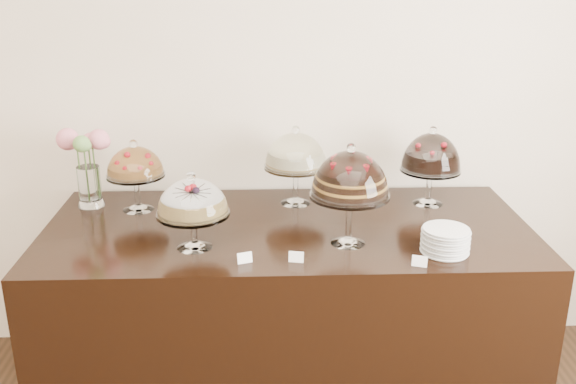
{
  "coord_description": "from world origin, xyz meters",
  "views": [
    {
      "loc": [
        0.15,
        -0.25,
        2.03
      ],
      "look_at": [
        0.25,
        2.4,
        1.08
      ],
      "focal_mm": 40.0,
      "sensor_mm": 36.0,
      "label": 1
    }
  ],
  "objects_px": {
    "cake_stand_sugar_sponge": "(192,201)",
    "cake_stand_cheesecake": "(296,154)",
    "display_counter": "(288,312)",
    "cake_stand_dark_choco": "(431,156)",
    "cake_stand_fruit_tart": "(135,165)",
    "cake_stand_choco_layer": "(350,178)",
    "plate_stack": "(445,240)",
    "flower_vase": "(86,160)"
  },
  "relations": [
    {
      "from": "flower_vase",
      "to": "plate_stack",
      "type": "bearing_deg",
      "value": -20.81
    },
    {
      "from": "cake_stand_sugar_sponge",
      "to": "flower_vase",
      "type": "relative_size",
      "value": 0.86
    },
    {
      "from": "cake_stand_fruit_tart",
      "to": "cake_stand_choco_layer",
      "type": "bearing_deg",
      "value": -24.1
    },
    {
      "from": "cake_stand_dark_choco",
      "to": "cake_stand_fruit_tart",
      "type": "bearing_deg",
      "value": -178.8
    },
    {
      "from": "cake_stand_dark_choco",
      "to": "display_counter",
      "type": "bearing_deg",
      "value": -159.83
    },
    {
      "from": "cake_stand_dark_choco",
      "to": "cake_stand_sugar_sponge",
      "type": "bearing_deg",
      "value": -156.54
    },
    {
      "from": "cake_stand_choco_layer",
      "to": "flower_vase",
      "type": "distance_m",
      "value": 1.31
    },
    {
      "from": "cake_stand_choco_layer",
      "to": "cake_stand_fruit_tart",
      "type": "height_order",
      "value": "cake_stand_choco_layer"
    },
    {
      "from": "cake_stand_choco_layer",
      "to": "plate_stack",
      "type": "bearing_deg",
      "value": -15.73
    },
    {
      "from": "display_counter",
      "to": "flower_vase",
      "type": "relative_size",
      "value": 5.63
    },
    {
      "from": "cake_stand_sugar_sponge",
      "to": "cake_stand_dark_choco",
      "type": "height_order",
      "value": "cake_stand_dark_choco"
    },
    {
      "from": "cake_stand_cheesecake",
      "to": "plate_stack",
      "type": "distance_m",
      "value": 0.86
    },
    {
      "from": "cake_stand_fruit_tart",
      "to": "plate_stack",
      "type": "relative_size",
      "value": 1.8
    },
    {
      "from": "display_counter",
      "to": "cake_stand_cheesecake",
      "type": "distance_m",
      "value": 0.76
    },
    {
      "from": "cake_stand_sugar_sponge",
      "to": "plate_stack",
      "type": "height_order",
      "value": "cake_stand_sugar_sponge"
    },
    {
      "from": "display_counter",
      "to": "cake_stand_choco_layer",
      "type": "xyz_separation_m",
      "value": [
        0.25,
        -0.2,
        0.74
      ]
    },
    {
      "from": "cake_stand_sugar_sponge",
      "to": "flower_vase",
      "type": "xyz_separation_m",
      "value": [
        -0.56,
        0.52,
        0.02
      ]
    },
    {
      "from": "display_counter",
      "to": "cake_stand_dark_choco",
      "type": "xyz_separation_m",
      "value": [
        0.71,
        0.26,
        0.7
      ]
    },
    {
      "from": "display_counter",
      "to": "flower_vase",
      "type": "xyz_separation_m",
      "value": [
        -0.96,
        0.3,
        0.68
      ]
    },
    {
      "from": "cake_stand_sugar_sponge",
      "to": "cake_stand_cheesecake",
      "type": "relative_size",
      "value": 0.85
    },
    {
      "from": "cake_stand_cheesecake",
      "to": "plate_stack",
      "type": "bearing_deg",
      "value": -45.78
    },
    {
      "from": "cake_stand_fruit_tart",
      "to": "flower_vase",
      "type": "bearing_deg",
      "value": 164.83
    },
    {
      "from": "cake_stand_cheesecake",
      "to": "cake_stand_fruit_tart",
      "type": "bearing_deg",
      "value": -175.4
    },
    {
      "from": "display_counter",
      "to": "cake_stand_sugar_sponge",
      "type": "xyz_separation_m",
      "value": [
        -0.4,
        -0.22,
        0.66
      ]
    },
    {
      "from": "cake_stand_choco_layer",
      "to": "cake_stand_fruit_tart",
      "type": "xyz_separation_m",
      "value": [
        -0.97,
        0.43,
        -0.07
      ]
    },
    {
      "from": "cake_stand_cheesecake",
      "to": "flower_vase",
      "type": "xyz_separation_m",
      "value": [
        -1.01,
        0.01,
        -0.02
      ]
    },
    {
      "from": "plate_stack",
      "to": "flower_vase",
      "type": "bearing_deg",
      "value": 159.19
    },
    {
      "from": "cake_stand_fruit_tart",
      "to": "plate_stack",
      "type": "bearing_deg",
      "value": -21.8
    },
    {
      "from": "cake_stand_sugar_sponge",
      "to": "cake_stand_fruit_tart",
      "type": "height_order",
      "value": "cake_stand_fruit_tart"
    },
    {
      "from": "display_counter",
      "to": "cake_stand_fruit_tart",
      "type": "xyz_separation_m",
      "value": [
        -0.72,
        0.23,
        0.67
      ]
    },
    {
      "from": "cake_stand_sugar_sponge",
      "to": "plate_stack",
      "type": "bearing_deg",
      "value": -5.0
    },
    {
      "from": "display_counter",
      "to": "cake_stand_sugar_sponge",
      "type": "bearing_deg",
      "value": -151.08
    },
    {
      "from": "cake_stand_cheesecake",
      "to": "cake_stand_fruit_tart",
      "type": "height_order",
      "value": "cake_stand_cheesecake"
    },
    {
      "from": "flower_vase",
      "to": "cake_stand_choco_layer",
      "type": "bearing_deg",
      "value": -22.37
    },
    {
      "from": "cake_stand_sugar_sponge",
      "to": "cake_stand_choco_layer",
      "type": "relative_size",
      "value": 0.76
    },
    {
      "from": "display_counter",
      "to": "cake_stand_cheesecake",
      "type": "bearing_deg",
      "value": 80.12
    },
    {
      "from": "cake_stand_dark_choco",
      "to": "cake_stand_fruit_tart",
      "type": "height_order",
      "value": "cake_stand_dark_choco"
    },
    {
      "from": "display_counter",
      "to": "cake_stand_dark_choco",
      "type": "height_order",
      "value": "cake_stand_dark_choco"
    },
    {
      "from": "cake_stand_sugar_sponge",
      "to": "flower_vase",
      "type": "height_order",
      "value": "flower_vase"
    },
    {
      "from": "display_counter",
      "to": "cake_stand_cheesecake",
      "type": "xyz_separation_m",
      "value": [
        0.05,
        0.29,
        0.7
      ]
    },
    {
      "from": "plate_stack",
      "to": "cake_stand_cheesecake",
      "type": "bearing_deg",
      "value": 134.22
    },
    {
      "from": "cake_stand_dark_choco",
      "to": "plate_stack",
      "type": "height_order",
      "value": "cake_stand_dark_choco"
    }
  ]
}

